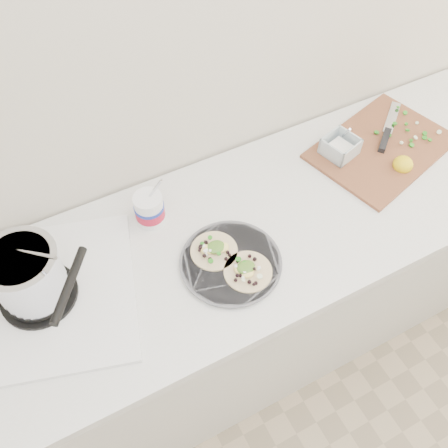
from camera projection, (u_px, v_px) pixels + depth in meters
name	position (u px, v px, depth m)	size (l,w,h in m)	color
counter	(224.00, 303.00, 1.89)	(2.44, 0.66, 0.90)	silver
stove	(32.00, 283.00, 1.33)	(0.64, 0.61, 0.25)	silver
taco_plate	(231.00, 261.00, 1.45)	(0.30, 0.30, 0.04)	#53535A
tub	(150.00, 207.00, 1.51)	(0.09, 0.09, 0.21)	white
cutboard	(378.00, 144.00, 1.74)	(0.56, 0.45, 0.07)	brown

